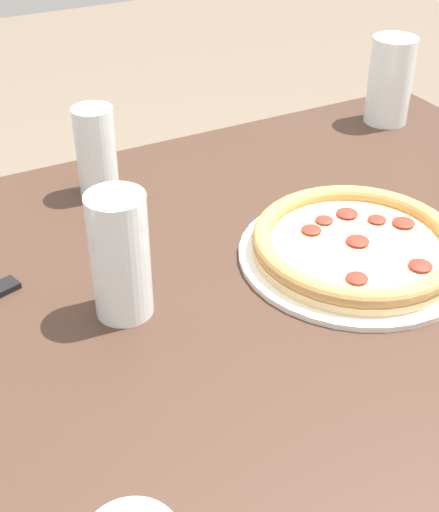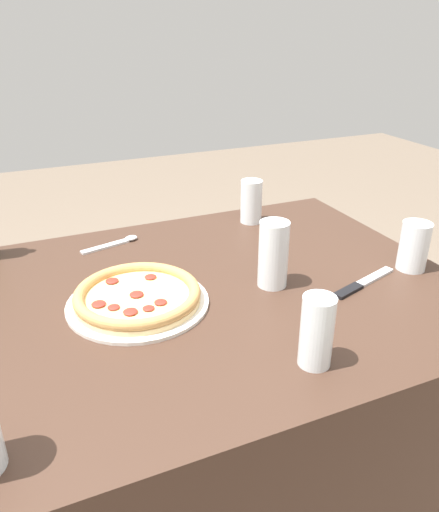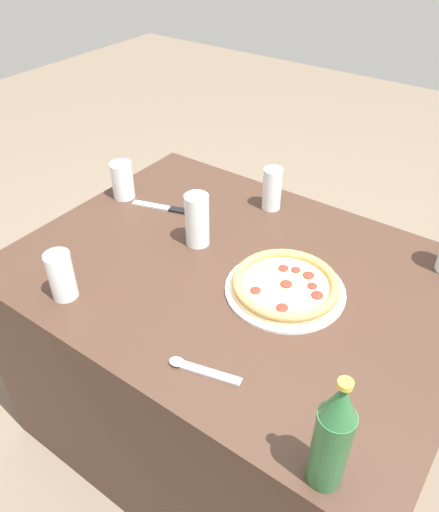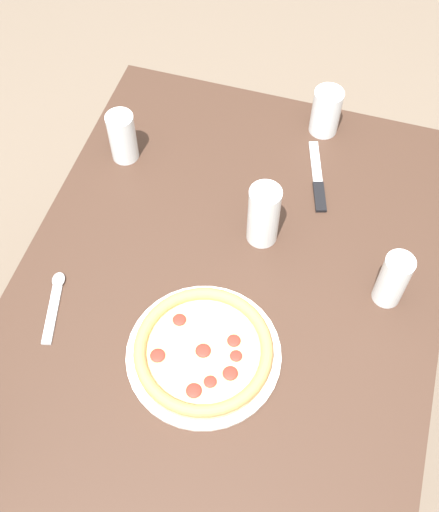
{
  "view_description": "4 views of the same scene",
  "coord_description": "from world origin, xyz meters",
  "views": [
    {
      "loc": [
        -0.38,
        -0.62,
        1.28
      ],
      "look_at": [
        -0.05,
        0.02,
        0.79
      ],
      "focal_mm": 50.0,
      "sensor_mm": 36.0,
      "label": 1
    },
    {
      "loc": [
        0.36,
        0.94,
        1.31
      ],
      "look_at": [
        -0.04,
        0.01,
        0.82
      ],
      "focal_mm": 35.0,
      "sensor_mm": 36.0,
      "label": 2
    },
    {
      "loc": [
        0.58,
        -0.89,
        1.6
      ],
      "look_at": [
        -0.04,
        -0.02,
        0.78
      ],
      "focal_mm": 35.0,
      "sensor_mm": 36.0,
      "label": 3
    },
    {
      "loc": [
        0.64,
        0.18,
        1.93
      ],
      "look_at": [
        -0.05,
        -0.03,
        0.8
      ],
      "focal_mm": 45.0,
      "sensor_mm": 36.0,
      "label": 4
    }
  ],
  "objects": [
    {
      "name": "glass_cola",
      "position": [
        -0.09,
        0.33,
        0.8
      ],
      "size": [
        0.06,
        0.06,
        0.14
      ],
      "color": "white",
      "rests_on": "table"
    },
    {
      "name": "glass_orange_juice",
      "position": [
        -0.3,
        -0.34,
        0.79
      ],
      "size": [
        0.07,
        0.07,
        0.13
      ],
      "color": "white",
      "rests_on": "table"
    },
    {
      "name": "pizza_veggie",
      "position": [
        0.15,
        -0.0,
        0.75
      ],
      "size": [
        0.31,
        0.31,
        0.04
      ],
      "color": "silver",
      "rests_on": "table"
    },
    {
      "name": "knife",
      "position": [
        -0.36,
        0.13,
        0.74
      ],
      "size": [
        0.21,
        0.09,
        0.01
      ],
      "color": "black",
      "rests_on": "table"
    },
    {
      "name": "spoon",
      "position": [
        0.12,
        -0.34,
        0.74
      ],
      "size": [
        0.17,
        0.07,
        0.01
      ],
      "color": "silver",
      "rests_on": "table"
    },
    {
      "name": "glass_mango_juice",
      "position": [
        -0.17,
        0.04,
        0.8
      ],
      "size": [
        0.07,
        0.07,
        0.16
      ],
      "color": "white",
      "rests_on": "table"
    },
    {
      "name": "ground_plane",
      "position": [
        0.0,
        0.0,
        0.0
      ],
      "size": [
        8.0,
        8.0,
        0.0
      ],
      "primitive_type": "plane",
      "color": "#6B5B4C"
    },
    {
      "name": "glass_lemonade",
      "position": [
        -0.53,
        0.1,
        0.79
      ],
      "size": [
        0.07,
        0.07,
        0.12
      ],
      "color": "white",
      "rests_on": "table"
    },
    {
      "name": "table",
      "position": [
        0.0,
        0.0,
        0.37
      ],
      "size": [
        1.22,
        0.91,
        0.73
      ],
      "color": "#3D281E",
      "rests_on": "ground_plane"
    }
  ]
}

